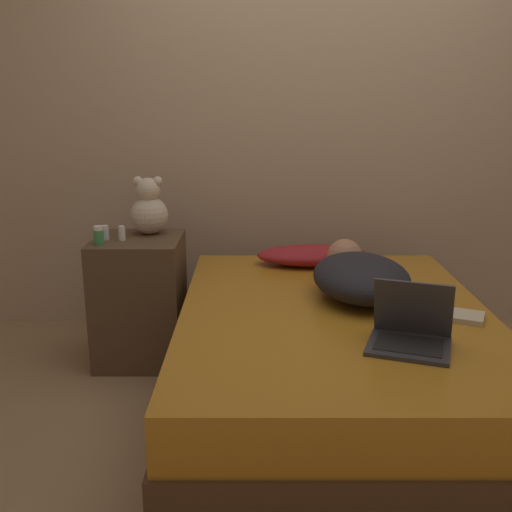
{
  "coord_description": "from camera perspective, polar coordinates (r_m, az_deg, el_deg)",
  "views": [
    {
      "loc": [
        -0.35,
        -2.46,
        1.42
      ],
      "look_at": [
        -0.34,
        0.23,
        0.69
      ],
      "focal_mm": 42.0,
      "sensor_mm": 36.0,
      "label": 1
    }
  ],
  "objects": [
    {
      "name": "teddy_bear",
      "position": [
        3.28,
        -10.24,
        4.42
      ],
      "size": [
        0.2,
        0.2,
        0.31
      ],
      "color": "beige",
      "rests_on": "nightstand"
    },
    {
      "name": "bed",
      "position": [
        2.74,
        7.26,
        -10.13
      ],
      "size": [
        1.37,
        1.84,
        0.51
      ],
      "color": "#4C331E",
      "rests_on": "ground_plane"
    },
    {
      "name": "pillow",
      "position": [
        3.29,
        5.38,
        0.06
      ],
      "size": [
        0.61,
        0.27,
        0.11
      ],
      "color": "maroon",
      "rests_on": "bed"
    },
    {
      "name": "laptop",
      "position": [
        2.32,
        14.41,
        -6.99
      ],
      "size": [
        0.36,
        0.33,
        0.25
      ],
      "rotation": [
        0.0,
        0.0,
        -0.34
      ],
      "color": "#333338",
      "rests_on": "bed"
    },
    {
      "name": "book",
      "position": [
        2.66,
        18.79,
        -5.42
      ],
      "size": [
        0.23,
        0.2,
        0.02
      ],
      "rotation": [
        0.0,
        0.0,
        -0.42
      ],
      "color": "#C6B793",
      "rests_on": "bed"
    },
    {
      "name": "person_lying",
      "position": [
        2.83,
        9.76,
        -1.79
      ],
      "size": [
        0.47,
        0.77,
        0.19
      ],
      "rotation": [
        0.0,
        0.0,
        0.06
      ],
      "color": "black",
      "rests_on": "bed"
    },
    {
      "name": "bottle_clear",
      "position": [
        3.21,
        -14.26,
        2.15
      ],
      "size": [
        0.04,
        0.04,
        0.08
      ],
      "color": "silver",
      "rests_on": "nightstand"
    },
    {
      "name": "wall_back",
      "position": [
        3.68,
        5.45,
        13.25
      ],
      "size": [
        8.0,
        0.06,
        2.6
      ],
      "color": "tan",
      "rests_on": "ground_plane"
    },
    {
      "name": "ground_plane",
      "position": [
        2.86,
        7.09,
        -14.72
      ],
      "size": [
        12.0,
        12.0,
        0.0
      ],
      "primitive_type": "plane",
      "color": "#937551"
    },
    {
      "name": "nightstand",
      "position": [
        3.31,
        -11.06,
        -4.09
      ],
      "size": [
        0.46,
        0.47,
        0.68
      ],
      "color": "brown",
      "rests_on": "ground_plane"
    },
    {
      "name": "bottle_green",
      "position": [
        3.12,
        -14.84,
        1.9
      ],
      "size": [
        0.05,
        0.05,
        0.09
      ],
      "color": "#3D8E4C",
      "rests_on": "nightstand"
    },
    {
      "name": "bottle_white",
      "position": [
        3.18,
        -12.75,
        2.13
      ],
      "size": [
        0.04,
        0.04,
        0.08
      ],
      "color": "white",
      "rests_on": "nightstand"
    }
  ]
}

